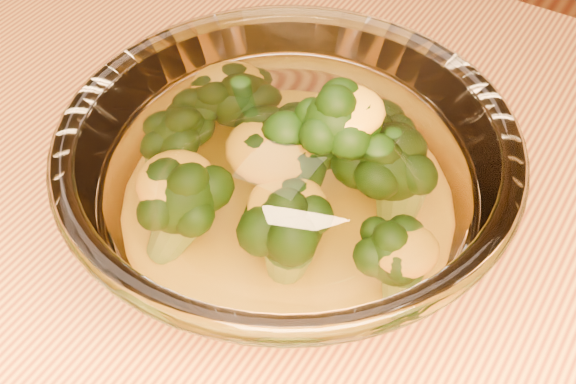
% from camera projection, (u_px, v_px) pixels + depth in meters
% --- Properties ---
extents(table, '(1.20, 0.80, 0.75)m').
position_uv_depth(table, '(195.00, 376.00, 0.55)').
color(table, gold).
rests_on(table, ground).
extents(glass_bowl, '(0.25, 0.25, 0.11)m').
position_uv_depth(glass_bowl, '(288.00, 199.00, 0.45)').
color(glass_bowl, white).
rests_on(glass_bowl, table).
extents(cheese_sauce, '(0.14, 0.14, 0.04)m').
position_uv_depth(cheese_sauce, '(288.00, 226.00, 0.47)').
color(cheese_sauce, '#FFB315').
rests_on(cheese_sauce, glass_bowl).
extents(broccoli_heap, '(0.18, 0.14, 0.09)m').
position_uv_depth(broccoli_heap, '(284.00, 167.00, 0.44)').
color(broccoli_heap, black).
rests_on(broccoli_heap, cheese_sauce).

